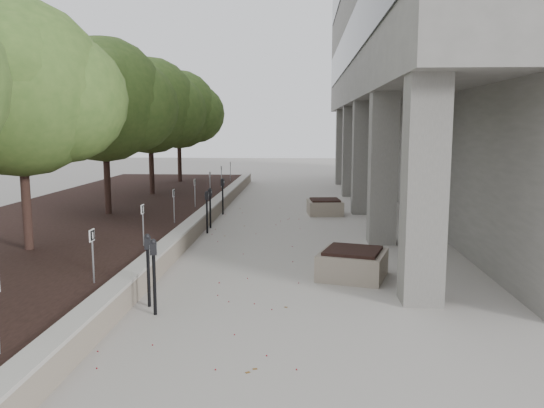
% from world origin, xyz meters
% --- Properties ---
extents(ground, '(90.00, 90.00, 0.00)m').
position_xyz_m(ground, '(0.00, 0.00, 0.00)').
color(ground, '#A5A098').
rests_on(ground, ground).
extents(retaining_wall, '(0.39, 26.00, 0.50)m').
position_xyz_m(retaining_wall, '(-1.82, 9.00, 0.25)').
color(retaining_wall, gray).
rests_on(retaining_wall, ground).
extents(planting_bed, '(7.00, 26.00, 0.40)m').
position_xyz_m(planting_bed, '(-5.50, 9.00, 0.20)').
color(planting_bed, black).
rests_on(planting_bed, ground).
extents(brutalist_building, '(13.10, 26.00, 15.00)m').
position_xyz_m(brutalist_building, '(9.50, 13.00, 7.50)').
color(brutalist_building, gray).
rests_on(brutalist_building, ground).
extents(crabapple_tree_2, '(4.60, 4.00, 5.44)m').
position_xyz_m(crabapple_tree_2, '(-4.80, 3.00, 3.12)').
color(crabapple_tree_2, '#3B5C23').
rests_on(crabapple_tree_2, planting_bed).
extents(crabapple_tree_3, '(4.60, 4.00, 5.44)m').
position_xyz_m(crabapple_tree_3, '(-4.80, 8.00, 3.12)').
color(crabapple_tree_3, '#3B5C23').
rests_on(crabapple_tree_3, planting_bed).
extents(crabapple_tree_4, '(4.60, 4.00, 5.44)m').
position_xyz_m(crabapple_tree_4, '(-4.80, 13.00, 3.12)').
color(crabapple_tree_4, '#3B5C23').
rests_on(crabapple_tree_4, planting_bed).
extents(crabapple_tree_5, '(4.60, 4.00, 5.44)m').
position_xyz_m(crabapple_tree_5, '(-4.80, 18.00, 3.12)').
color(crabapple_tree_5, '#3B5C23').
rests_on(crabapple_tree_5, planting_bed).
extents(parking_sign_2, '(0.04, 0.22, 0.96)m').
position_xyz_m(parking_sign_2, '(-2.35, 0.50, 0.88)').
color(parking_sign_2, black).
rests_on(parking_sign_2, planting_bed).
extents(parking_sign_3, '(0.04, 0.22, 0.96)m').
position_xyz_m(parking_sign_3, '(-2.35, 3.50, 0.88)').
color(parking_sign_3, black).
rests_on(parking_sign_3, planting_bed).
extents(parking_sign_4, '(0.04, 0.22, 0.96)m').
position_xyz_m(parking_sign_4, '(-2.35, 6.50, 0.88)').
color(parking_sign_4, black).
rests_on(parking_sign_4, planting_bed).
extents(parking_sign_5, '(0.04, 0.22, 0.96)m').
position_xyz_m(parking_sign_5, '(-2.35, 9.50, 0.88)').
color(parking_sign_5, black).
rests_on(parking_sign_5, planting_bed).
extents(parking_sign_6, '(0.04, 0.22, 0.96)m').
position_xyz_m(parking_sign_6, '(-2.35, 12.50, 0.88)').
color(parking_sign_6, black).
rests_on(parking_sign_6, planting_bed).
extents(parking_sign_7, '(0.04, 0.22, 0.96)m').
position_xyz_m(parking_sign_7, '(-2.35, 15.50, 0.88)').
color(parking_sign_7, black).
rests_on(parking_sign_7, planting_bed).
extents(parking_sign_8, '(0.04, 0.22, 0.96)m').
position_xyz_m(parking_sign_8, '(-2.35, 18.50, 0.88)').
color(parking_sign_8, black).
rests_on(parking_sign_8, planting_bed).
extents(parking_meter_1, '(0.15, 0.13, 1.30)m').
position_xyz_m(parking_meter_1, '(-1.37, 0.47, 0.65)').
color(parking_meter_1, black).
rests_on(parking_meter_1, ground).
extents(parking_meter_2, '(0.14, 0.11, 1.29)m').
position_xyz_m(parking_meter_2, '(-1.15, 0.07, 0.65)').
color(parking_meter_2, black).
rests_on(parking_meter_2, ground).
extents(parking_meter_3, '(0.13, 0.09, 1.26)m').
position_xyz_m(parking_meter_3, '(-1.50, 7.02, 0.63)').
color(parking_meter_3, black).
rests_on(parking_meter_3, ground).
extents(parking_meter_4, '(0.14, 0.11, 1.25)m').
position_xyz_m(parking_meter_4, '(-1.55, 7.85, 0.63)').
color(parking_meter_4, black).
rests_on(parking_meter_4, ground).
extents(parking_meter_5, '(0.15, 0.13, 1.30)m').
position_xyz_m(parking_meter_5, '(-1.55, 10.47, 0.65)').
color(parking_meter_5, black).
rests_on(parking_meter_5, ground).
extents(planter_front, '(1.61, 1.61, 0.60)m').
position_xyz_m(planter_front, '(2.33, 2.52, 0.30)').
color(planter_front, gray).
rests_on(planter_front, ground).
extents(planter_back, '(1.30, 1.30, 0.56)m').
position_xyz_m(planter_back, '(2.08, 10.66, 0.28)').
color(planter_back, gray).
rests_on(planter_back, ground).
extents(berry_scatter, '(3.30, 14.10, 0.02)m').
position_xyz_m(berry_scatter, '(-0.10, 5.00, 0.01)').
color(berry_scatter, maroon).
rests_on(berry_scatter, ground).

